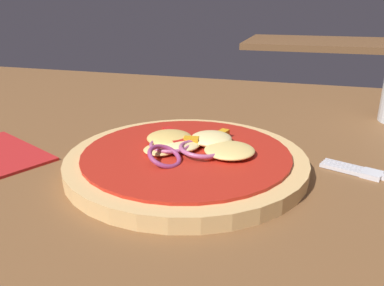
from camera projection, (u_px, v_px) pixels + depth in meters
name	position (u px, v px, depth m)	size (l,w,h in m)	color
dining_table	(159.00, 183.00, 0.39)	(1.32, 0.98, 0.03)	brown
pizza	(187.00, 158.00, 0.39)	(0.24, 0.24, 0.03)	tan
background_table	(324.00, 43.00, 1.67)	(0.67, 0.48, 0.03)	brown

